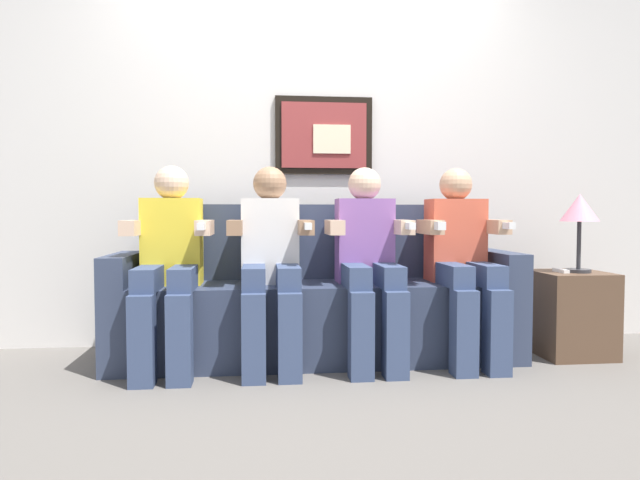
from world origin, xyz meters
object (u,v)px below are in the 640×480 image
object	(u,v)px
spare_remote_on_table	(561,271)
table_lamp	(580,211)
couch	(317,305)
person_left_center	(271,257)
person_right_center	(368,257)
side_table_right	(571,314)
person_rightmost	(462,256)
person_leftmost	(169,258)

from	to	relation	value
spare_remote_on_table	table_lamp	bearing A→B (deg)	-8.69
couch	person_left_center	xyz separation A→B (m)	(-0.27, -0.17, 0.29)
person_right_center	spare_remote_on_table	xyz separation A→B (m)	(1.16, 0.04, -0.10)
couch	spare_remote_on_table	world-z (taller)	couch
person_left_center	side_table_right	world-z (taller)	person_left_center
person_right_center	person_rightmost	distance (m)	0.54
person_left_center	person_rightmost	bearing A→B (deg)	-0.02
couch	person_leftmost	bearing A→B (deg)	-168.33
person_left_center	person_rightmost	xyz separation A→B (m)	(1.09, -0.00, 0.00)
person_right_center	side_table_right	xyz separation A→B (m)	(1.24, 0.06, -0.36)
person_leftmost	person_right_center	world-z (taller)	same
person_left_center	person_leftmost	bearing A→B (deg)	180.00
person_right_center	table_lamp	bearing A→B (deg)	1.19
couch	table_lamp	distance (m)	1.63
person_rightmost	table_lamp	world-z (taller)	person_rightmost
side_table_right	person_right_center	bearing A→B (deg)	-177.18
side_table_right	table_lamp	bearing A→B (deg)	-59.37
person_rightmost	spare_remote_on_table	size ratio (longest dim) A/B	8.54
table_lamp	side_table_right	bearing A→B (deg)	120.63
person_left_center	spare_remote_on_table	size ratio (longest dim) A/B	8.54
couch	person_left_center	world-z (taller)	person_left_center
side_table_right	spare_remote_on_table	bearing A→B (deg)	-165.98
couch	person_right_center	size ratio (longest dim) A/B	2.09
table_lamp	spare_remote_on_table	xyz separation A→B (m)	(-0.10, 0.02, -0.35)
person_left_center	person_right_center	world-z (taller)	same
person_leftmost	person_right_center	xyz separation A→B (m)	(1.09, 0.00, 0.00)
person_right_center	table_lamp	size ratio (longest dim) A/B	2.41
person_left_center	person_rightmost	distance (m)	1.09
couch	person_leftmost	xyz separation A→B (m)	(-0.81, -0.17, 0.29)
person_rightmost	side_table_right	bearing A→B (deg)	5.06
person_rightmost	side_table_right	xyz separation A→B (m)	(0.69, 0.06, -0.36)
couch	table_lamp	world-z (taller)	table_lamp
side_table_right	couch	bearing A→B (deg)	175.94
person_rightmost	spare_remote_on_table	bearing A→B (deg)	3.88
person_rightmost	couch	bearing A→B (deg)	168.30
person_leftmost	person_right_center	size ratio (longest dim) A/B	1.00
person_rightmost	table_lamp	distance (m)	0.76
spare_remote_on_table	person_left_center	bearing A→B (deg)	-178.61
couch	person_rightmost	distance (m)	0.88
person_right_center	spare_remote_on_table	bearing A→B (deg)	2.04
person_leftmost	side_table_right	world-z (taller)	person_leftmost
person_right_center	spare_remote_on_table	distance (m)	1.16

